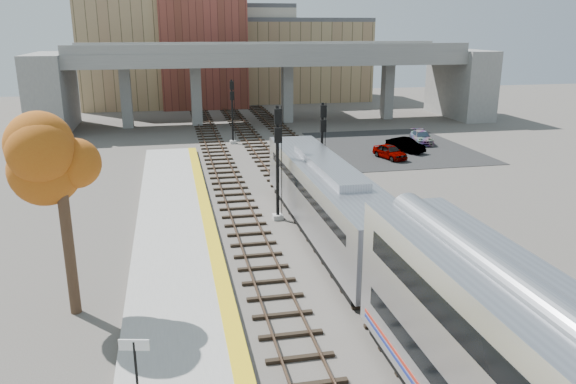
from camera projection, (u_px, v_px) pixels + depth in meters
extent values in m
plane|color=#47423D|center=(339.00, 283.00, 25.87)|extent=(160.00, 160.00, 0.00)
cube|color=#9E9E99|center=(180.00, 294.00, 24.38)|extent=(4.50, 60.00, 0.35)
cube|color=yellow|center=(223.00, 286.00, 24.71)|extent=(0.70, 60.00, 0.01)
cube|color=black|center=(237.00, 205.00, 36.94)|extent=(2.50, 95.00, 0.14)
cube|color=brown|center=(226.00, 204.00, 36.77)|extent=(0.07, 95.00, 0.14)
cube|color=brown|center=(248.00, 202.00, 37.05)|extent=(0.07, 95.00, 0.14)
cube|color=black|center=(299.00, 201.00, 37.78)|extent=(2.50, 95.00, 0.14)
cube|color=brown|center=(289.00, 200.00, 37.60)|extent=(0.07, 95.00, 0.14)
cube|color=brown|center=(310.00, 199.00, 37.89)|extent=(0.07, 95.00, 0.14)
cube|color=black|center=(356.00, 197.00, 38.57)|extent=(2.50, 95.00, 0.14)
cube|color=brown|center=(346.00, 196.00, 38.40)|extent=(0.07, 95.00, 0.14)
cube|color=brown|center=(366.00, 195.00, 38.69)|extent=(0.07, 95.00, 0.14)
cube|color=slate|center=(271.00, 58.00, 66.88)|extent=(46.00, 10.00, 1.50)
cube|color=slate|center=(278.00, 49.00, 62.03)|extent=(46.00, 0.20, 1.00)
cube|color=slate|center=(264.00, 46.00, 71.03)|extent=(46.00, 0.20, 1.00)
cube|color=slate|center=(126.00, 97.00, 64.71)|extent=(1.20, 1.60, 7.00)
cube|color=slate|center=(196.00, 96.00, 66.30)|extent=(1.20, 1.60, 7.00)
cube|color=slate|center=(287.00, 93.00, 68.49)|extent=(1.20, 1.60, 7.00)
cube|color=slate|center=(387.00, 91.00, 71.07)|extent=(1.20, 1.60, 7.00)
cube|color=slate|center=(52.00, 92.00, 62.90)|extent=(4.00, 12.00, 8.50)
cube|color=slate|center=(460.00, 83.00, 72.85)|extent=(4.00, 12.00, 8.50)
cube|color=#998258|center=(146.00, 50.00, 82.59)|extent=(18.00, 14.00, 16.00)
cube|color=beige|center=(237.00, 55.00, 90.35)|extent=(16.00, 16.00, 14.00)
cube|color=#4C4C4F|center=(236.00, 7.00, 88.28)|extent=(16.00, 16.00, 0.60)
cube|color=brown|center=(202.00, 36.00, 80.80)|extent=(12.00, 10.00, 20.00)
cube|color=#998258|center=(300.00, 61.00, 90.75)|extent=(20.00, 14.00, 12.00)
cube|color=#4C4C4F|center=(300.00, 20.00, 88.96)|extent=(20.00, 14.00, 0.60)
cube|color=black|center=(393.00, 147.00, 54.92)|extent=(14.00, 18.00, 0.04)
cube|color=#A8AAB2|center=(327.00, 197.00, 30.84)|extent=(3.00, 19.00, 3.20)
cube|color=black|center=(291.00, 150.00, 39.60)|extent=(2.20, 0.06, 1.10)
cube|color=black|center=(327.00, 186.00, 30.67)|extent=(3.02, 16.15, 0.50)
cube|color=black|center=(326.00, 228.00, 31.36)|extent=(2.70, 17.10, 0.50)
cube|color=#A8AAB2|center=(328.00, 165.00, 30.33)|extent=(1.60, 9.50, 0.40)
cube|color=#9E9E99|center=(278.00, 217.00, 34.34)|extent=(0.60, 0.60, 0.30)
cylinder|color=black|center=(277.00, 164.00, 33.39)|extent=(0.20, 0.20, 6.95)
cube|color=black|center=(278.00, 117.00, 32.34)|extent=(0.45, 0.18, 0.89)
cube|color=black|center=(278.00, 135.00, 32.65)|extent=(0.45, 0.18, 0.89)
cube|color=#9E9E99|center=(321.00, 191.00, 39.80)|extent=(0.60, 0.60, 0.30)
cylinder|color=black|center=(322.00, 149.00, 38.94)|extent=(0.18, 0.18, 6.38)
cube|color=black|center=(324.00, 111.00, 37.96)|extent=(0.41, 0.18, 0.82)
cube|color=black|center=(323.00, 126.00, 38.24)|extent=(0.41, 0.18, 0.82)
cube|color=#9E9E99|center=(233.00, 142.00, 56.59)|extent=(0.60, 0.60, 0.30)
cylinder|color=black|center=(232.00, 112.00, 55.73)|extent=(0.18, 0.18, 6.35)
cube|color=black|center=(232.00, 85.00, 54.75)|extent=(0.41, 0.18, 0.82)
cube|color=black|center=(232.00, 96.00, 55.04)|extent=(0.41, 0.18, 0.82)
cylinder|color=black|center=(137.00, 375.00, 16.60)|extent=(0.08, 0.08, 2.20)
cube|color=white|center=(134.00, 345.00, 16.31)|extent=(0.89, 0.25, 0.35)
cylinder|color=#382619|center=(68.00, 244.00, 22.34)|extent=(0.44, 0.44, 6.03)
ellipsoid|color=#AE6417|center=(58.00, 160.00, 21.37)|extent=(3.60, 3.60, 4.31)
imported|color=#99999E|center=(390.00, 152.00, 49.80)|extent=(2.39, 3.95, 1.26)
imported|color=#99999E|center=(405.00, 145.00, 52.57)|extent=(2.94, 4.10, 1.29)
imported|color=#99999E|center=(421.00, 137.00, 56.33)|extent=(2.52, 4.52, 1.24)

